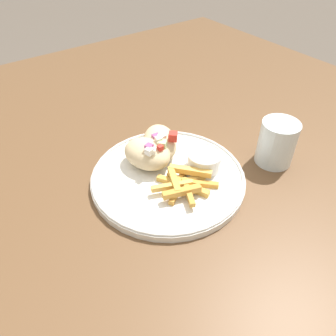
% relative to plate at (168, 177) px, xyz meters
% --- Properties ---
extents(ground_plane, '(10.00, 10.00, 0.00)m').
position_rel_plate_xyz_m(ground_plane, '(-0.04, 0.03, -0.78)').
color(ground_plane, brown).
extents(table, '(1.51, 1.51, 0.77)m').
position_rel_plate_xyz_m(table, '(-0.04, 0.03, -0.07)').
color(table, brown).
rests_on(table, ground_plane).
extents(plate, '(0.31, 0.31, 0.02)m').
position_rel_plate_xyz_m(plate, '(0.00, 0.00, 0.00)').
color(plate, white).
rests_on(plate, table).
extents(pita_sandwich_near, '(0.12, 0.10, 0.06)m').
position_rel_plate_xyz_m(pita_sandwich_near, '(-0.05, -0.01, 0.03)').
color(pita_sandwich_near, beige).
rests_on(pita_sandwich_near, plate).
extents(pita_sandwich_far, '(0.13, 0.11, 0.07)m').
position_rel_plate_xyz_m(pita_sandwich_far, '(-0.07, 0.03, 0.03)').
color(pita_sandwich_far, beige).
rests_on(pita_sandwich_far, plate).
extents(fries_pile, '(0.11, 0.12, 0.03)m').
position_rel_plate_xyz_m(fries_pile, '(0.05, 0.00, 0.02)').
color(fries_pile, '#E5B251').
rests_on(fries_pile, plate).
extents(sauce_ramekin, '(0.07, 0.07, 0.04)m').
position_rel_plate_xyz_m(sauce_ramekin, '(0.02, 0.07, 0.03)').
color(sauce_ramekin, white).
rests_on(sauce_ramekin, plate).
extents(water_glass, '(0.08, 0.08, 0.10)m').
position_rel_plate_xyz_m(water_glass, '(0.08, 0.22, 0.03)').
color(water_glass, silver).
rests_on(water_glass, table).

